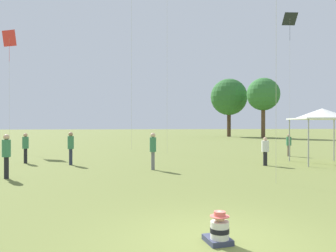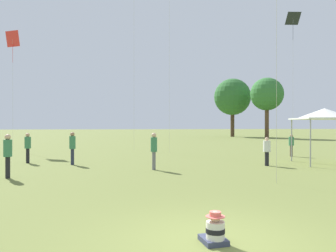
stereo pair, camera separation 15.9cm
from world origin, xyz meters
name	(u,v)px [view 1 (the left image)]	position (x,y,z in m)	size (l,w,h in m)	color
ground_plane	(216,242)	(0.00, 0.00, 0.00)	(300.00, 300.00, 0.00)	olive
seated_toddler	(219,230)	(0.02, -0.10, 0.25)	(0.49, 0.58, 0.62)	#383D56
person_standing_0	(265,149)	(5.94, 10.65, 0.90)	(0.48, 0.48, 1.53)	black
person_standing_1	(6,152)	(-6.35, 8.21, 1.09)	(0.47, 0.47, 1.81)	black
person_standing_3	(289,143)	(9.85, 15.30, 0.91)	(0.49, 0.49, 1.54)	brown
person_standing_4	(153,147)	(-0.19, 9.90, 1.10)	(0.41, 0.41, 1.80)	slate
person_standing_5	(25,145)	(-7.09, 13.68, 1.03)	(0.41, 0.41, 1.72)	black
person_standing_6	(71,145)	(-4.43, 12.48, 1.08)	(0.37, 0.37, 1.79)	#282D42
canopy_tent	(322,114)	(9.49, 10.98, 2.79)	(3.40, 3.40, 3.12)	white
kite_5	(9,40)	(-11.18, 23.96, 9.48)	(1.32, 0.82, 10.31)	red
kite_7	(290,22)	(13.82, 22.37, 11.70)	(1.32, 0.95, 12.46)	#1E2328
distant_tree_0	(263,95)	(21.72, 45.18, 7.17)	(5.40, 5.40, 9.94)	brown
distant_tree_1	(229,97)	(18.07, 51.67, 7.24)	(6.67, 6.67, 10.62)	#473323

